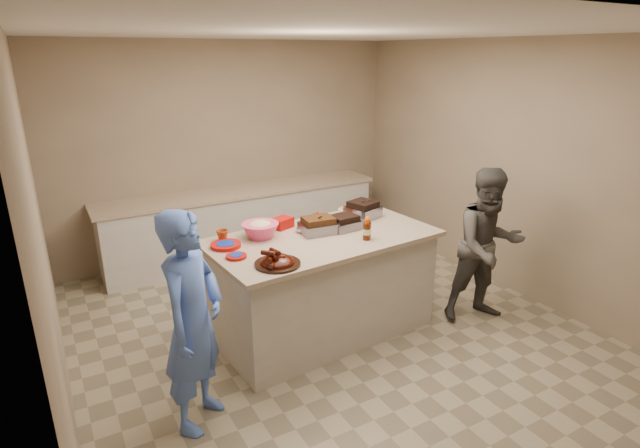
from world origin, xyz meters
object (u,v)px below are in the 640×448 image
plastic_cup (223,241)px  guest_gray (479,316)px  rib_platter (278,265)px  bbq_bottle_a (367,239)px  guest_blue (202,418)px  bbq_bottle_b (366,240)px  island (323,330)px  coleslaw_bowl (261,237)px  roasting_pan (363,217)px  mustard_bottle (310,236)px

plastic_cup → guest_gray: (2.35, -0.90, -0.97)m
rib_platter → guest_gray: size_ratio=0.24×
bbq_bottle_a → guest_gray: 1.59m
bbq_bottle_a → guest_blue: (-1.69, -0.37, -0.97)m
bbq_bottle_b → guest_gray: 1.60m
island → bbq_bottle_a: bearing=-43.7°
coleslaw_bowl → bbq_bottle_b: (0.79, -0.52, 0.00)m
bbq_bottle_b → coleslaw_bowl: bearing=146.7°
roasting_pan → bbq_bottle_a: bearing=-137.7°
rib_platter → guest_blue: size_ratio=0.23×
island → roasting_pan: bearing=19.3°
coleslaw_bowl → plastic_cup: 0.34m
coleslaw_bowl → roasting_pan: bearing=1.3°
plastic_cup → guest_blue: bearing=-120.3°
rib_platter → roasting_pan: size_ratio=1.29×
bbq_bottle_b → guest_gray: bbq_bottle_b is taller
roasting_pan → bbq_bottle_b: (-0.34, -0.55, 0.00)m
island → rib_platter: 1.22m
mustard_bottle → coleslaw_bowl: bearing=156.4°
bbq_bottle_b → guest_gray: bearing=-13.2°
coleslaw_bowl → rib_platter: bearing=-101.7°
coleslaw_bowl → bbq_bottle_b: bearing=-33.3°
island → rib_platter: (-0.63, -0.38, 0.97)m
plastic_cup → bbq_bottle_b: bearing=-28.7°
island → bbq_bottle_b: bearing=-47.7°
coleslaw_bowl → guest_blue: (-0.88, -0.87, -0.97)m
island → rib_platter: size_ratio=5.63×
coleslaw_bowl → guest_blue: bearing=-135.6°
bbq_bottle_b → bbq_bottle_a: bearing=44.9°
coleslaw_bowl → guest_blue: coleslaw_bowl is taller
coleslaw_bowl → guest_gray: bearing=-21.8°
roasting_pan → island: bearing=-173.2°
roasting_pan → plastic_cup: (-1.45, 0.06, 0.00)m
roasting_pan → coleslaw_bowl: (-1.13, -0.03, 0.00)m
mustard_bottle → plastic_cup: 0.77m
rib_platter → coleslaw_bowl: (0.13, 0.63, 0.00)m
plastic_cup → roasting_pan: bearing=-2.5°
coleslaw_bowl → bbq_bottle_b: coleslaw_bowl is taller
coleslaw_bowl → mustard_bottle: 0.44m
island → plastic_cup: plastic_cup is taller
mustard_bottle → island: bearing=-34.9°
rib_platter → guest_blue: bearing=-162.5°
plastic_cup → guest_gray: size_ratio=0.07×
guest_gray → guest_blue: bearing=-162.6°
plastic_cup → coleslaw_bowl: bearing=-15.6°
guest_blue → plastic_cup: bearing=14.6°
rib_platter → guest_blue: 1.25m
mustard_bottle → guest_blue: bearing=-151.8°
island → rib_platter: bearing=-153.0°
bbq_bottle_a → roasting_pan: bearing=59.0°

